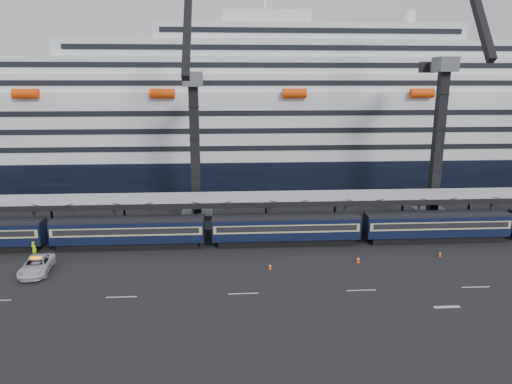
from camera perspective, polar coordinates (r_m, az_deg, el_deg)
The scene contains 13 objects.
ground at distance 52.55m, azimuth 13.92°, elevation -9.90°, with size 260.00×260.00×0.00m, color black.
lane_markings at distance 51.23m, azimuth 24.61°, elevation -11.39°, with size 111.00×4.27×0.02m.
train at distance 59.78m, azimuth 6.93°, elevation -4.45°, with size 133.05×3.00×4.05m.
canopy at distance 63.68m, azimuth 10.48°, elevation -0.61°, with size 130.00×6.25×5.53m.
cruise_ship at distance 93.34m, azimuth 5.29°, elevation 8.40°, with size 214.09×28.84×34.00m.
crane_dark_near at distance 65.22m, azimuth -7.67°, elevation 5.80°, with size 4.50×17.75×35.08m.
crane_dark_mid at distance 70.72m, azimuth 22.02°, elevation 6.71°, with size 4.50×18.24×39.64m.
pickup_truck at distance 56.43m, azimuth -25.73°, elevation -8.29°, with size 2.85×6.17×1.72m, color silver.
worker at distance 61.53m, azimuth -26.01°, elevation -6.44°, with size 0.71×0.47×1.95m, color #BFFE0D.
traffic_cone_b at distance 57.07m, azimuth -27.39°, elevation -8.77°, with size 0.36×0.36×0.73m.
traffic_cone_c at distance 52.13m, azimuth 1.76°, elevation -9.26°, with size 0.36×0.36×0.72m.
traffic_cone_d at distance 55.23m, azimuth 12.65°, elevation -8.21°, with size 0.40×0.40×0.80m.
traffic_cone_e at distance 60.08m, azimuth 22.00°, elevation -7.15°, with size 0.34×0.34×0.69m.
Camera 1 is at (-15.34, -45.90, 20.48)m, focal length 32.00 mm.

